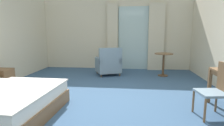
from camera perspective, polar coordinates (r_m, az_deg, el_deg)
The scene contains 9 objects.
ground at distance 3.87m, azimuth -3.86°, elevation -12.65°, with size 6.30×7.96×0.10m, color #38567A.
wall_back at distance 7.28m, azimuth 1.27°, elevation 8.96°, with size 5.90×0.12×2.71m, color beige.
balcony_glass_door at distance 7.18m, azimuth 6.85°, elevation 7.59°, with size 1.20×0.02×2.39m, color silver.
curtain_panel_left at distance 7.12m, azimuth 0.17°, elevation 8.10°, with size 0.40×0.10×2.50m, color beige.
curtain_panel_right at distance 7.13m, azimuth 13.54°, elevation 7.85°, with size 0.58×0.10×2.50m, color beige.
nightstand at distance 5.27m, azimuth -30.98°, elevation -4.45°, with size 0.45×0.41×0.53m.
desk_chair at distance 3.51m, azimuth 29.93°, elevation -6.75°, with size 0.51×0.49×0.91m.
armchair_by_window at distance 6.14m, azimuth -1.09°, elevation -0.45°, with size 0.97×0.97×0.93m.
round_cafe_table at distance 6.22m, azimuth 15.67°, elevation 1.05°, with size 0.59×0.59×0.75m.
Camera 1 is at (0.65, -3.53, 1.39)m, focal length 29.50 mm.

